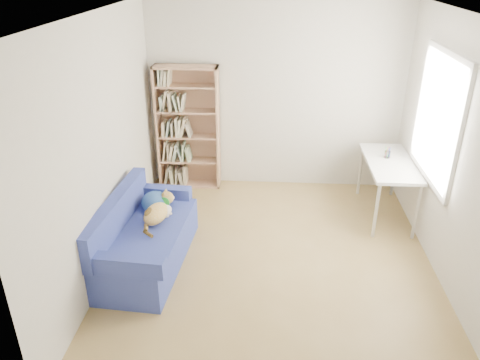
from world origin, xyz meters
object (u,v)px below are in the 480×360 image
Objects in this scene: bookshelf at (188,133)px; desk at (389,167)px; sofa at (144,238)px; pen_cup at (387,154)px.

bookshelf is 1.41× the size of desk.
sofa is 2.02m from bookshelf.
sofa is 0.94× the size of bookshelf.
sofa is at bearing -156.41° from desk.
sofa is at bearing -95.38° from bookshelf.
bookshelf reaches higher than sofa.
bookshelf is (0.18, 1.95, 0.50)m from sofa.
pen_cup is (2.64, -0.59, -0.00)m from bookshelf.
sofa is 1.33× the size of desk.
desk is 0.18m from pen_cup.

